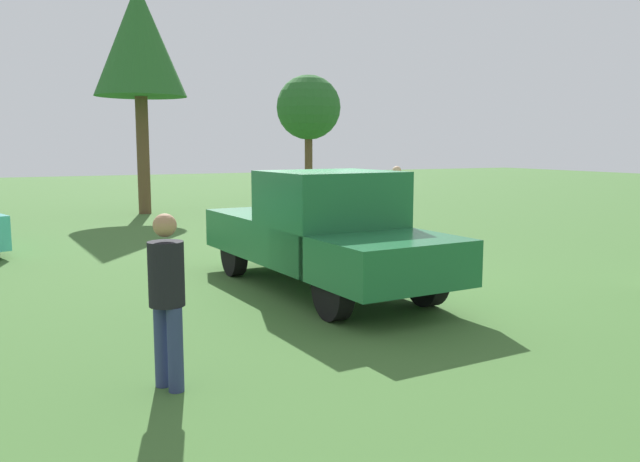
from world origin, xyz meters
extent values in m
plane|color=#3D662D|center=(0.00, 0.00, 0.00)|extent=(80.00, 80.00, 0.00)
cylinder|color=black|center=(-1.25, -1.29, 0.40)|extent=(0.80, 0.22, 0.80)
cylinder|color=black|center=(-1.34, 0.21, 0.40)|extent=(0.80, 0.22, 0.80)
cylinder|color=black|center=(1.99, -1.10, 0.40)|extent=(0.80, 0.22, 0.80)
cylinder|color=black|center=(1.90, 0.40, 0.40)|extent=(0.80, 0.22, 0.80)
cube|color=#1E6638|center=(-1.20, -0.53, 0.74)|extent=(2.13, 1.92, 0.64)
cube|color=#1E6638|center=(0.63, -0.42, 1.12)|extent=(1.73, 1.89, 1.40)
cube|color=slate|center=(0.63, -0.42, 1.56)|extent=(1.48, 1.73, 0.48)
cube|color=#1E6638|center=(1.64, -0.36, 0.72)|extent=(2.54, 1.94, 0.60)
cube|color=silver|center=(-2.15, -0.59, 0.48)|extent=(0.22, 1.73, 0.16)
cylinder|color=navy|center=(-4.49, 3.99, 0.41)|extent=(0.14, 0.14, 0.81)
cylinder|color=navy|center=(-4.29, 4.03, 0.41)|extent=(0.14, 0.14, 0.81)
cylinder|color=maroon|center=(-4.39, 4.01, 1.12)|extent=(0.38, 0.38, 0.61)
sphere|color=#D8AD84|center=(-4.39, 4.01, 1.57)|extent=(0.22, 0.22, 0.22)
cylinder|color=navy|center=(3.47, -3.45, 0.39)|extent=(0.14, 0.14, 0.77)
cylinder|color=navy|center=(3.29, -3.52, 0.39)|extent=(0.14, 0.14, 0.77)
cylinder|color=black|center=(3.38, -3.48, 1.06)|extent=(0.42, 0.42, 0.58)
sphere|color=#A87A56|center=(3.38, -3.48, 1.50)|extent=(0.21, 0.21, 0.21)
cylinder|color=brown|center=(-14.62, 6.48, 1.46)|extent=(0.31, 0.31, 2.92)
sphere|color=#286028|center=(-14.62, 6.48, 3.69)|extent=(2.57, 2.57, 2.57)
cylinder|color=brown|center=(-12.06, -0.60, 1.86)|extent=(0.39, 0.39, 3.72)
cone|color=#286028|center=(-12.06, -0.60, 5.46)|extent=(2.87, 2.87, 3.48)
camera|label=1|loc=(9.02, -4.76, 2.20)|focal=36.21mm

